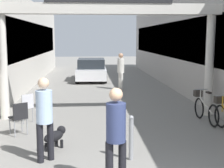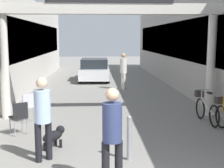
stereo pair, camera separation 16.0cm
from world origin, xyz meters
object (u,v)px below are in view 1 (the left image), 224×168
pedestrian_carrying_crate (121,69)px  pedestrian_companion (116,131)px  bollard_post_metal (131,137)px  parked_car_white (91,70)px  cafe_chair_aluminium_farther (26,105)px  bicycle_silver_farthest (205,108)px  cafe_chair_black_nearer (19,116)px  dog_on_leash (55,136)px  pedestrian_with_dog (44,114)px

pedestrian_carrying_crate → pedestrian_companion: bearing=-96.3°
bollard_post_metal → parked_car_white: (-0.72, 12.79, 0.15)m
cafe_chair_aluminium_farther → parked_car_white: size_ratio=0.22×
bicycle_silver_farthest → cafe_chair_aluminium_farther: size_ratio=1.90×
cafe_chair_black_nearer → cafe_chair_aluminium_farther: (-0.07, 1.28, 0.00)m
dog_on_leash → bicycle_silver_farthest: 4.86m
cafe_chair_black_nearer → cafe_chair_aluminium_farther: same height
pedestrian_carrying_crate → dog_on_leash: pedestrian_carrying_crate is taller
dog_on_leash → parked_car_white: (0.95, 12.01, 0.33)m
bicycle_silver_farthest → bollard_post_metal: bearing=-132.9°
cafe_chair_aluminium_farther → parked_car_white: bearing=77.7°
bollard_post_metal → cafe_chair_aluminium_farther: bollard_post_metal is taller
bicycle_silver_farthest → pedestrian_carrying_crate: bearing=107.8°
pedestrian_with_dog → cafe_chair_black_nearer: (-0.93, 1.84, -0.49)m
pedestrian_carrying_crate → parked_car_white: bearing=111.2°
pedestrian_with_dog → bicycle_silver_farthest: size_ratio=1.05×
bollard_post_metal → pedestrian_with_dog: bearing=177.8°
pedestrian_carrying_crate → bollard_post_metal: bearing=-94.5°
pedestrian_with_dog → bollard_post_metal: bearing=-2.2°
bicycle_silver_farthest → cafe_chair_aluminium_farther: bearing=177.0°
dog_on_leash → cafe_chair_aluminium_farther: size_ratio=0.78×
pedestrian_companion → dog_on_leash: (-1.25, 1.96, -0.69)m
pedestrian_carrying_crate → bicycle_silver_farthest: size_ratio=1.09×
pedestrian_companion → pedestrian_carrying_crate: 10.33m
pedestrian_carrying_crate → bicycle_silver_farthest: bearing=-72.2°
pedestrian_companion → dog_on_leash: bearing=122.6°
pedestrian_with_dog → cafe_chair_aluminium_farther: (-1.01, 3.12, -0.49)m
pedestrian_with_dog → pedestrian_companion: bearing=-42.0°
bollard_post_metal → cafe_chair_black_nearer: bearing=145.2°
cafe_chair_aluminium_farther → pedestrian_with_dog: bearing=-72.1°
pedestrian_with_dog → cafe_chair_aluminium_farther: size_ratio=2.00×
dog_on_leash → cafe_chair_aluminium_farther: bearing=115.3°
dog_on_leash → bollard_post_metal: 1.86m
pedestrian_carrying_crate → parked_car_white: pedestrian_carrying_crate is taller
pedestrian_with_dog → bicycle_silver_farthest: (4.50, 2.83, -0.59)m
dog_on_leash → bicycle_silver_farthest: bicycle_silver_farthest is taller
bicycle_silver_farthest → parked_car_white: parked_car_white is taller
bicycle_silver_farthest → cafe_chair_black_nearer: 5.53m
pedestrian_with_dog → dog_on_leash: 1.02m
dog_on_leash → pedestrian_with_dog: bearing=-100.3°
pedestrian_with_dog → dog_on_leash: pedestrian_with_dog is taller
pedestrian_with_dog → cafe_chair_black_nearer: pedestrian_with_dog is taller
bollard_post_metal → parked_car_white: 12.82m
bicycle_silver_farthest → pedestrian_companion: bearing=-127.5°
pedestrian_with_dog → pedestrian_carrying_crate: (2.52, 9.02, 0.04)m
pedestrian_carrying_crate → bicycle_silver_farthest: (1.98, -6.19, -0.63)m
bollard_post_metal → cafe_chair_aluminium_farther: (-2.81, 3.19, 0.05)m
pedestrian_companion → bollard_post_metal: bearing=70.1°
pedestrian_companion → cafe_chair_black_nearer: (-2.31, 3.08, -0.47)m
bicycle_silver_farthest → cafe_chair_aluminium_farther: bicycle_silver_farthest is taller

